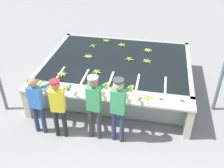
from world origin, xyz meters
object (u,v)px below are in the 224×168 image
(banana_bunch_floating_3, at_px, (106,41))
(banana_bunch_floating_4, at_px, (97,72))
(banana_bunch_floating_8, at_px, (122,45))
(worker_2, at_px, (94,102))
(worker_3, at_px, (119,104))
(banana_bunch_floating_7, at_px, (93,46))
(worker_1, at_px, (58,103))
(banana_bunch_floating_2, at_px, (62,74))
(banana_bunch_ledge_0, at_px, (147,98))
(knife_0, at_px, (164,100))
(banana_bunch_floating_5, at_px, (88,56))
(worker_0, at_px, (37,101))
(banana_bunch_floating_6, at_px, (147,61))
(knife_1, at_px, (185,101))
(banana_bunch_floating_0, at_px, (129,59))
(banana_bunch_floating_1, at_px, (148,50))

(banana_bunch_floating_3, height_order, banana_bunch_floating_4, same)
(banana_bunch_floating_3, bearing_deg, banana_bunch_floating_8, -21.97)
(worker_2, xyz_separation_m, worker_3, (0.55, 0.00, 0.00))
(banana_bunch_floating_7, bearing_deg, worker_1, -89.86)
(banana_bunch_floating_2, bearing_deg, worker_2, -44.80)
(banana_bunch_floating_7, bearing_deg, worker_3, -66.05)
(banana_bunch_floating_7, relative_size, banana_bunch_ledge_0, 0.89)
(knife_0, bearing_deg, banana_bunch_ledge_0, 179.71)
(banana_bunch_floating_5, bearing_deg, banana_bunch_floating_3, 76.21)
(worker_0, xyz_separation_m, banana_bunch_ledge_0, (2.52, 0.61, -0.01))
(banana_bunch_floating_6, bearing_deg, knife_1, -60.20)
(worker_3, xyz_separation_m, banana_bunch_floating_3, (-1.04, 3.61, -0.14))
(banana_bunch_floating_8, bearing_deg, worker_0, -113.09)
(worker_2, relative_size, banana_bunch_floating_7, 6.87)
(worker_3, height_order, banana_bunch_ledge_0, worker_3)
(banana_bunch_floating_3, height_order, banana_bunch_floating_6, same)
(banana_bunch_floating_2, bearing_deg, banana_bunch_floating_3, 72.90)
(worker_3, bearing_deg, banana_bunch_floating_7, 113.95)
(banana_bunch_ledge_0, bearing_deg, banana_bunch_floating_3, 118.12)
(banana_bunch_floating_3, xyz_separation_m, knife_1, (2.52, -3.01, -0.01))
(banana_bunch_floating_3, relative_size, knife_1, 0.79)
(banana_bunch_floating_0, xyz_separation_m, banana_bunch_floating_6, (0.53, -0.02, -0.00))
(banana_bunch_ledge_0, bearing_deg, banana_bunch_floating_2, 164.48)
(banana_bunch_floating_5, relative_size, banana_bunch_floating_8, 1.02)
(worker_2, bearing_deg, knife_1, 16.25)
(banana_bunch_floating_7, bearing_deg, banana_bunch_floating_0, -28.03)
(worker_3, height_order, banana_bunch_floating_3, worker_3)
(banana_bunch_floating_3, height_order, knife_1, banana_bunch_floating_3)
(banana_bunch_floating_1, distance_m, banana_bunch_floating_4, 2.08)
(banana_bunch_floating_6, bearing_deg, banana_bunch_floating_8, 133.16)
(banana_bunch_floating_1, bearing_deg, banana_bunch_floating_3, 162.11)
(worker_0, bearing_deg, banana_bunch_floating_8, 66.91)
(banana_bunch_floating_1, height_order, banana_bunch_floating_4, same)
(banana_bunch_floating_3, bearing_deg, banana_bunch_floating_1, -17.89)
(banana_bunch_floating_2, relative_size, banana_bunch_floating_8, 1.02)
(worker_2, distance_m, worker_3, 0.55)
(worker_0, xyz_separation_m, worker_3, (1.92, 0.06, 0.13))
(banana_bunch_floating_3, distance_m, banana_bunch_floating_4, 2.10)
(banana_bunch_floating_5, height_order, knife_1, banana_bunch_floating_5)
(banana_bunch_floating_6, xyz_separation_m, banana_bunch_floating_7, (-1.84, 0.72, 0.00))
(knife_1, bearing_deg, banana_bunch_floating_4, 158.79)
(worker_3, relative_size, banana_bunch_floating_6, 6.11)
(banana_bunch_floating_6, bearing_deg, banana_bunch_floating_0, 177.81)
(banana_bunch_floating_3, bearing_deg, worker_3, -73.97)
(banana_bunch_floating_6, distance_m, banana_bunch_floating_8, 1.33)
(worker_2, height_order, banana_bunch_floating_8, worker_2)
(worker_3, bearing_deg, banana_bunch_floating_2, 145.64)
(worker_1, distance_m, banana_bunch_floating_7, 3.23)
(worker_1, bearing_deg, knife_0, 15.46)
(banana_bunch_floating_1, distance_m, banana_bunch_floating_5, 1.92)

